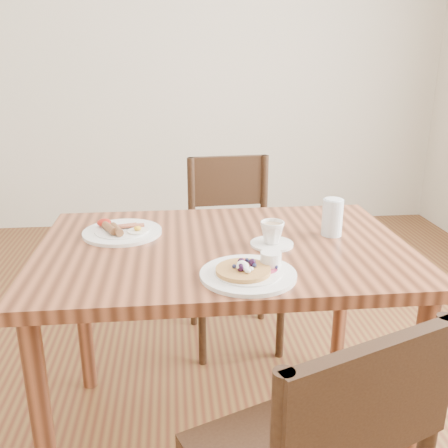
% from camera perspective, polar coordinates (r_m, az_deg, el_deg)
% --- Properties ---
extents(ground, '(5.00, 5.00, 0.00)m').
position_cam_1_polar(ground, '(2.02, 0.00, -22.61)').
color(ground, '#572A19').
rests_on(ground, ground).
extents(dining_table, '(1.20, 0.80, 0.75)m').
position_cam_1_polar(dining_table, '(1.66, 0.00, -5.51)').
color(dining_table, brown).
rests_on(dining_table, ground).
extents(chair_far, '(0.45, 0.45, 0.88)m').
position_cam_1_polar(chair_far, '(2.37, 1.00, -2.08)').
color(chair_far, '#332012').
rests_on(chair_far, ground).
extents(pancake_plate, '(0.27, 0.27, 0.06)m').
position_cam_1_polar(pancake_plate, '(1.39, 2.93, -5.45)').
color(pancake_plate, white).
rests_on(pancake_plate, dining_table).
extents(breakfast_plate, '(0.27, 0.27, 0.04)m').
position_cam_1_polar(breakfast_plate, '(1.75, -11.69, -0.78)').
color(breakfast_plate, white).
rests_on(breakfast_plate, dining_table).
extents(teacup_saucer, '(0.14, 0.14, 0.08)m').
position_cam_1_polar(teacup_saucer, '(1.62, 5.51, -1.27)').
color(teacup_saucer, white).
rests_on(teacup_saucer, dining_table).
extents(water_glass, '(0.07, 0.07, 0.13)m').
position_cam_1_polar(water_glass, '(1.73, 12.28, 0.74)').
color(water_glass, silver).
rests_on(water_glass, dining_table).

